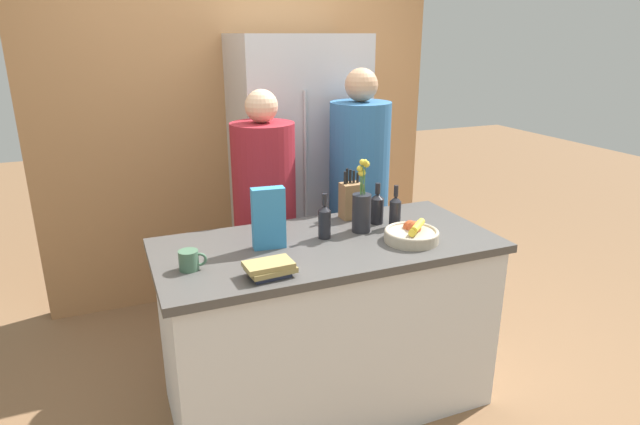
% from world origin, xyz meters
% --- Properties ---
extents(ground_plane, '(14.00, 14.00, 0.00)m').
position_xyz_m(ground_plane, '(0.00, 0.00, 0.00)').
color(ground_plane, brown).
extents(kitchen_island, '(1.65, 0.77, 0.91)m').
position_xyz_m(kitchen_island, '(0.00, 0.00, 0.46)').
color(kitchen_island, silver).
rests_on(kitchen_island, ground_plane).
extents(back_wall_wood, '(2.85, 0.12, 2.60)m').
position_xyz_m(back_wall_wood, '(0.00, 1.55, 1.30)').
color(back_wall_wood, '#AD7A4C').
rests_on(back_wall_wood, ground_plane).
extents(refrigerator, '(0.84, 0.63, 1.88)m').
position_xyz_m(refrigerator, '(0.29, 1.19, 0.94)').
color(refrigerator, '#B7B7BC').
rests_on(refrigerator, ground_plane).
extents(fruit_bowl, '(0.26, 0.26, 0.10)m').
position_xyz_m(fruit_bowl, '(0.38, -0.15, 0.95)').
color(fruit_bowl, tan).
rests_on(fruit_bowl, kitchen_island).
extents(knife_block, '(0.11, 0.09, 0.28)m').
position_xyz_m(knife_block, '(0.26, 0.28, 1.02)').
color(knife_block, olive).
rests_on(knife_block, kitchen_island).
extents(flower_vase, '(0.10, 0.10, 0.38)m').
position_xyz_m(flower_vase, '(0.22, 0.07, 1.04)').
color(flower_vase, '#232328').
rests_on(flower_vase, kitchen_island).
extents(cereal_box, '(0.16, 0.07, 0.29)m').
position_xyz_m(cereal_box, '(-0.28, 0.04, 1.06)').
color(cereal_box, teal).
rests_on(cereal_box, kitchen_island).
extents(coffee_mug, '(0.12, 0.08, 0.09)m').
position_xyz_m(coffee_mug, '(-0.67, -0.07, 0.96)').
color(coffee_mug, '#42664C').
rests_on(coffee_mug, kitchen_island).
extents(book_stack, '(0.21, 0.15, 0.06)m').
position_xyz_m(book_stack, '(-0.37, -0.26, 0.95)').
color(book_stack, '#2D334C').
rests_on(book_stack, kitchen_island).
extents(bottle_oil, '(0.06, 0.06, 0.23)m').
position_xyz_m(bottle_oil, '(0.41, 0.06, 1.00)').
color(bottle_oil, black).
rests_on(bottle_oil, kitchen_island).
extents(bottle_vinegar, '(0.06, 0.06, 0.23)m').
position_xyz_m(bottle_vinegar, '(0.01, 0.05, 1.00)').
color(bottle_vinegar, black).
rests_on(bottle_vinegar, kitchen_island).
extents(bottle_wine, '(0.07, 0.07, 0.22)m').
position_xyz_m(bottle_wine, '(0.35, 0.15, 1.00)').
color(bottle_wine, black).
rests_on(bottle_wine, kitchen_island).
extents(person_at_sink, '(0.37, 0.37, 1.59)m').
position_xyz_m(person_at_sink, '(-0.12, 0.66, 0.88)').
color(person_at_sink, '#383842').
rests_on(person_at_sink, ground_plane).
extents(person_in_blue, '(0.37, 0.37, 1.69)m').
position_xyz_m(person_in_blue, '(0.49, 0.65, 0.94)').
color(person_in_blue, '#383842').
rests_on(person_in_blue, ground_plane).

